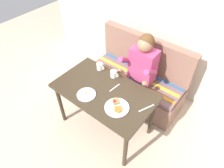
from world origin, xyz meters
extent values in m
plane|color=beige|center=(0.00, 0.00, 0.00)|extent=(8.00, 8.00, 0.00)
cube|color=beige|center=(0.00, 1.27, 1.30)|extent=(4.40, 0.10, 2.60)
cube|color=#362B1C|center=(0.00, 0.00, 0.71)|extent=(1.20, 0.70, 0.04)
cylinder|color=#362B1C|center=(-0.54, -0.29, 0.34)|extent=(0.05, 0.05, 0.69)
cylinder|color=#362B1C|center=(0.54, -0.29, 0.34)|extent=(0.05, 0.05, 0.69)
cylinder|color=#362B1C|center=(-0.54, 0.29, 0.34)|extent=(0.05, 0.05, 0.69)
cylinder|color=#362B1C|center=(0.54, 0.29, 0.34)|extent=(0.05, 0.05, 0.69)
cube|color=#815C4D|center=(0.00, 0.72, 0.20)|extent=(1.44, 0.56, 0.40)
cube|color=#785858|center=(0.00, 0.72, 0.43)|extent=(1.40, 0.52, 0.06)
cube|color=#815C4D|center=(0.00, 0.94, 0.73)|extent=(1.44, 0.12, 0.54)
cube|color=orange|center=(0.00, 0.58, 0.46)|extent=(1.38, 0.05, 0.01)
cube|color=yellow|center=(0.00, 0.72, 0.46)|extent=(1.38, 0.05, 0.01)
cube|color=#336099|center=(0.00, 0.86, 0.46)|extent=(1.38, 0.05, 0.01)
cube|color=#B73D6C|center=(0.12, 0.66, 0.76)|extent=(0.34, 0.22, 0.48)
sphere|color=#9E7051|center=(0.12, 0.64, 1.09)|extent=(0.19, 0.19, 0.19)
sphere|color=brown|center=(0.12, 0.67, 1.12)|extent=(0.19, 0.19, 0.19)
cylinder|color=#B73D6C|center=(-0.07, 0.52, 0.83)|extent=(0.07, 0.29, 0.23)
cylinder|color=#B73D6C|center=(0.31, 0.52, 0.83)|extent=(0.07, 0.29, 0.23)
sphere|color=#9E7051|center=(-0.07, 0.40, 0.73)|extent=(0.07, 0.07, 0.07)
sphere|color=#9E7051|center=(0.31, 0.40, 0.73)|extent=(0.07, 0.07, 0.07)
cylinder|color=#232333|center=(0.04, 0.49, 0.52)|extent=(0.09, 0.34, 0.09)
cylinder|color=#232333|center=(0.04, 0.32, 0.26)|extent=(0.08, 0.08, 0.52)
cube|color=black|center=(0.04, 0.26, 0.03)|extent=(0.09, 0.20, 0.05)
cylinder|color=#232333|center=(0.21, 0.49, 0.52)|extent=(0.09, 0.34, 0.09)
cylinder|color=#232333|center=(0.21, 0.32, 0.26)|extent=(0.08, 0.08, 0.52)
cube|color=black|center=(0.21, 0.26, 0.03)|extent=(0.09, 0.20, 0.05)
cylinder|color=white|center=(0.28, -0.12, 0.74)|extent=(0.27, 0.27, 0.02)
cube|color=olive|center=(0.23, -0.07, 0.76)|extent=(0.10, 0.10, 0.02)
cube|color=#9E6426|center=(0.31, -0.14, 0.76)|extent=(0.10, 0.10, 0.02)
sphere|color=red|center=(0.22, -0.08, 0.76)|extent=(0.04, 0.04, 0.04)
ellipsoid|color=#CC6623|center=(0.33, -0.16, 0.76)|extent=(0.06, 0.05, 0.02)
cylinder|color=white|center=(-0.11, -0.18, 0.74)|extent=(0.22, 0.22, 0.01)
ellipsoid|color=white|center=(-0.11, -0.18, 0.75)|extent=(0.09, 0.08, 0.01)
sphere|color=yellow|center=(-0.11, -0.18, 0.76)|extent=(0.03, 0.03, 0.03)
cylinder|color=white|center=(-0.30, 0.26, 0.77)|extent=(0.08, 0.08, 0.09)
cylinder|color=brown|center=(-0.30, 0.26, 0.81)|extent=(0.07, 0.07, 0.01)
torus|color=white|center=(-0.24, 0.26, 0.78)|extent=(0.05, 0.01, 0.05)
cylinder|color=white|center=(-0.06, 0.26, 0.78)|extent=(0.08, 0.08, 0.09)
cylinder|color=brown|center=(-0.06, 0.26, 0.82)|extent=(0.07, 0.07, 0.01)
torus|color=white|center=(-0.01, 0.26, 0.78)|extent=(0.05, 0.01, 0.05)
cube|color=silver|center=(0.07, 0.11, 0.73)|extent=(0.03, 0.17, 0.00)
cube|color=silver|center=(0.53, 0.08, 0.73)|extent=(0.09, 0.19, 0.00)
camera|label=1|loc=(1.09, -1.22, 2.43)|focal=32.06mm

